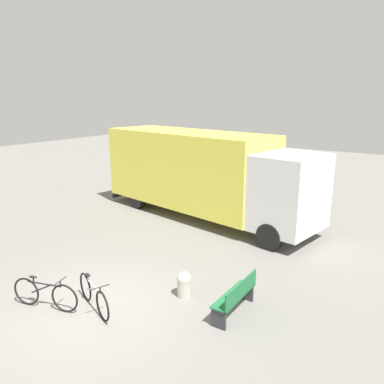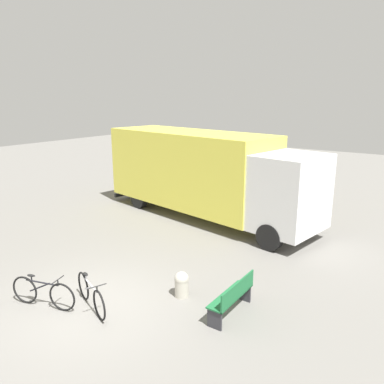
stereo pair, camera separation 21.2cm
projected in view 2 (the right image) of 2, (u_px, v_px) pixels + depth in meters
name	position (u px, v px, depth m)	size (l,w,h in m)	color
ground_plane	(90.00, 307.00, 8.74)	(60.00, 60.00, 0.00)	slate
delivery_truck	(204.00, 172.00, 14.93)	(9.75, 4.07, 3.41)	#EAE04C
park_bench	(233.00, 296.00, 8.33)	(0.41, 1.47, 0.84)	#1E6638
bicycle_near	(43.00, 292.00, 8.66)	(1.68, 0.60, 0.78)	black
bicycle_middle	(91.00, 294.00, 8.59)	(1.63, 0.71, 0.78)	black
bollard_near_bench	(182.00, 284.00, 9.13)	(0.36, 0.36, 0.64)	#B2AD9E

